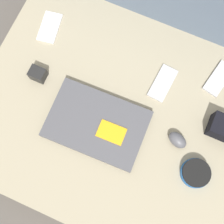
# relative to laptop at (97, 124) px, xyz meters

# --- Properties ---
(ground_plane) EXTENTS (8.00, 8.00, 0.00)m
(ground_plane) POSITION_rel_laptop_xyz_m (0.03, 0.06, -0.12)
(ground_plane) COLOR #4C4742
(couch_seat) EXTENTS (0.94, 0.78, 0.11)m
(couch_seat) POSITION_rel_laptop_xyz_m (0.03, 0.06, -0.07)
(couch_seat) COLOR gray
(couch_seat) RESTS_ON ground_plane
(laptop) EXTENTS (0.33, 0.22, 0.03)m
(laptop) POSITION_rel_laptop_xyz_m (0.00, 0.00, 0.00)
(laptop) COLOR #47474C
(laptop) RESTS_ON couch_seat
(computer_mouse) EXTENTS (0.08, 0.06, 0.04)m
(computer_mouse) POSITION_rel_laptop_xyz_m (0.26, 0.05, 0.00)
(computer_mouse) COLOR #4C4C51
(computer_mouse) RESTS_ON couch_seat
(speaker_puck) EXTENTS (0.10, 0.10, 0.03)m
(speaker_puck) POSITION_rel_laptop_xyz_m (0.36, -0.02, 0.00)
(speaker_puck) COLOR #1E569E
(speaker_puck) RESTS_ON couch_seat
(phone_silver) EXTENTS (0.07, 0.13, 0.01)m
(phone_silver) POSITION_rel_laptop_xyz_m (0.15, 0.23, -0.01)
(phone_silver) COLOR #B7B7BC
(phone_silver) RESTS_ON couch_seat
(phone_black) EXTENTS (0.08, 0.13, 0.01)m
(phone_black) POSITION_rel_laptop_xyz_m (-0.31, 0.26, -0.01)
(phone_black) COLOR silver
(phone_black) RESTS_ON couch_seat
(phone_small) EXTENTS (0.08, 0.14, 0.01)m
(phone_small) POSITION_rel_laptop_xyz_m (0.32, 0.32, -0.01)
(phone_small) COLOR #B7B7BC
(phone_small) RESTS_ON couch_seat
(charger_brick) EXTENTS (0.05, 0.04, 0.05)m
(charger_brick) POSITION_rel_laptop_xyz_m (-0.26, 0.08, 0.01)
(charger_brick) COLOR black
(charger_brick) RESTS_ON couch_seat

